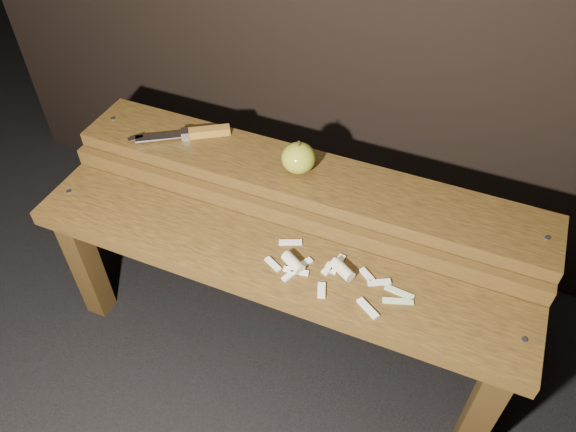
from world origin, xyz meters
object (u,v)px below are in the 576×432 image
at_px(bench_front_tier, 268,279).
at_px(bench_rear_tier, 304,199).
at_px(apple, 299,158).
at_px(knife, 196,133).

relative_size(bench_front_tier, bench_rear_tier, 1.00).
height_order(bench_rear_tier, apple, apple).
bearing_deg(knife, apple, -4.11).
xyz_separation_m(bench_rear_tier, apple, (-0.02, 0.00, 0.12)).
relative_size(bench_front_tier, knife, 5.16).
height_order(bench_rear_tier, knife, knife).
xyz_separation_m(bench_rear_tier, knife, (-0.31, 0.03, 0.10)).
relative_size(apple, knife, 0.37).
distance_m(bench_front_tier, apple, 0.30).
bearing_deg(apple, bench_front_tier, -85.27).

